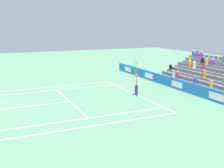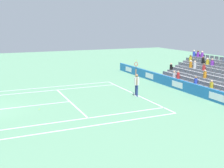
# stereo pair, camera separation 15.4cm
# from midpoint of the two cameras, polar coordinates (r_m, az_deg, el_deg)

# --- Properties ---
(line_baseline) EXTENTS (10.97, 0.10, 0.01)m
(line_baseline) POSITION_cam_midpoint_polar(r_m,az_deg,el_deg) (23.13, 4.48, -2.06)
(line_baseline) COLOR white
(line_baseline) RESTS_ON ground
(line_service) EXTENTS (8.23, 0.10, 0.01)m
(line_service) POSITION_cam_midpoint_polar(r_m,az_deg,el_deg) (21.12, -8.73, -3.53)
(line_service) COLOR white
(line_service) RESTS_ON ground
(line_centre_service) EXTENTS (0.10, 6.40, 0.01)m
(line_centre_service) POSITION_cam_midpoint_polar(r_m,az_deg,el_deg) (20.54, -17.37, -4.39)
(line_centre_service) COLOR white
(line_centre_service) RESTS_ON ground
(line_singles_sideline_left) EXTENTS (0.10, 11.89, 0.01)m
(line_singles_sideline_left) POSITION_cam_midpoint_polar(r_m,az_deg,el_deg) (24.90, -12.30, -1.29)
(line_singles_sideline_left) COLOR white
(line_singles_sideline_left) RESTS_ON ground
(line_singles_sideline_right) EXTENTS (0.10, 11.89, 0.01)m
(line_singles_sideline_right) POSITION_cam_midpoint_polar(r_m,az_deg,el_deg) (17.22, -6.46, -7.06)
(line_singles_sideline_right) COLOR white
(line_singles_sideline_right) RESTS_ON ground
(line_doubles_sideline_left) EXTENTS (0.10, 11.89, 0.01)m
(line_doubles_sideline_left) POSITION_cam_midpoint_polar(r_m,az_deg,el_deg) (26.21, -12.93, -0.66)
(line_doubles_sideline_left) COLOR white
(line_doubles_sideline_left) RESTS_ON ground
(line_doubles_sideline_right) EXTENTS (0.10, 11.89, 0.01)m
(line_doubles_sideline_right) POSITION_cam_midpoint_polar(r_m,az_deg,el_deg) (16.00, -4.93, -8.54)
(line_doubles_sideline_right) COLOR white
(line_doubles_sideline_right) RESTS_ON ground
(line_centre_mark) EXTENTS (0.10, 0.20, 0.01)m
(line_centre_mark) POSITION_cam_midpoint_polar(r_m,az_deg,el_deg) (23.08, 4.27, -2.09)
(line_centre_mark) COLOR white
(line_centre_mark) RESTS_ON ground
(sponsor_barrier) EXTENTS (23.26, 0.22, 0.91)m
(sponsor_barrier) POSITION_cam_midpoint_polar(r_m,az_deg,el_deg) (25.30, 12.99, -0.06)
(sponsor_barrier) COLOR #1E66AD
(sponsor_barrier) RESTS_ON ground
(tennis_player) EXTENTS (0.51, 0.39, 2.85)m
(tennis_player) POSITION_cam_midpoint_polar(r_m,az_deg,el_deg) (22.34, 4.77, 0.03)
(tennis_player) COLOR navy
(tennis_player) RESTS_ON ground
(stadium_stand) EXTENTS (8.68, 4.75, 3.04)m
(stadium_stand) POSITION_cam_midpoint_polar(r_m,az_deg,el_deg) (27.52, 18.96, 1.34)
(stadium_stand) COLOR gray
(stadium_stand) RESTS_ON ground
(loose_tennis_ball) EXTENTS (0.07, 0.07, 0.07)m
(loose_tennis_ball) POSITION_cam_midpoint_polar(r_m,az_deg,el_deg) (19.50, -14.69, -5.01)
(loose_tennis_ball) COLOR #D1E533
(loose_tennis_ball) RESTS_ON ground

